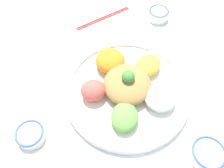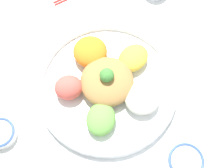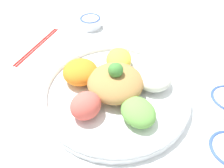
# 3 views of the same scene
# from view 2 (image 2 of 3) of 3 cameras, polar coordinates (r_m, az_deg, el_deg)

# --- Properties ---
(ground_plane) EXTENTS (2.40, 2.40, 0.00)m
(ground_plane) POSITION_cam_2_polar(r_m,az_deg,el_deg) (0.91, 0.50, -0.40)
(ground_plane) COLOR white
(salad_platter) EXTENTS (0.40, 0.40, 0.11)m
(salad_platter) POSITION_cam_2_polar(r_m,az_deg,el_deg) (0.88, -0.88, -0.02)
(salad_platter) COLOR white
(salad_platter) RESTS_ON ground_plane
(sauce_bowl_red) EXTENTS (0.08, 0.08, 0.03)m
(sauce_bowl_red) POSITION_cam_2_polar(r_m,az_deg,el_deg) (0.90, -19.71, -8.47)
(sauce_bowl_red) COLOR white
(sauce_bowl_red) RESTS_ON ground_plane
(sauce_bowl_dark) EXTENTS (0.09, 0.09, 0.04)m
(sauce_bowl_dark) POSITION_cam_2_polar(r_m,az_deg,el_deg) (0.85, 13.21, -13.66)
(sauce_bowl_dark) COLOR white
(sauce_bowl_dark) RESTS_ON ground_plane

